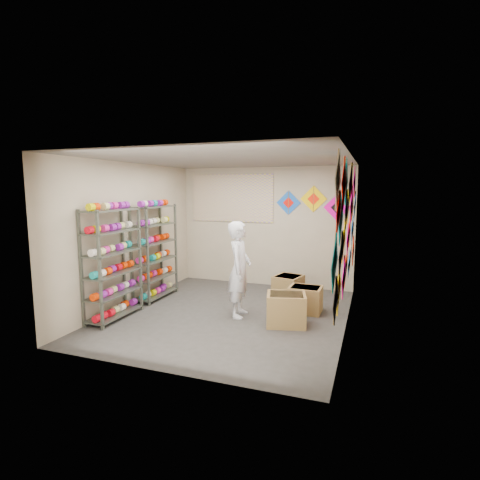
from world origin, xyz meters
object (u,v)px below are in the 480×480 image
at_px(shelf_rack_front, 113,264).
at_px(shopkeeper, 240,269).
at_px(shelf_rack_back, 155,252).
at_px(carton_b, 305,299).
at_px(carton_c, 288,287).
at_px(carton_a, 286,309).

xyz_separation_m(shelf_rack_front, shopkeeper, (1.98, 0.84, -0.12)).
height_order(shelf_rack_back, carton_b, shelf_rack_back).
relative_size(shelf_rack_front, carton_b, 3.34).
bearing_deg(carton_c, shelf_rack_front, -126.93).
height_order(carton_b, carton_c, carton_c).
height_order(shelf_rack_back, carton_c, shelf_rack_back).
relative_size(shelf_rack_front, carton_c, 3.47).
bearing_deg(carton_c, carton_b, -42.80).
bearing_deg(carton_a, carton_b, 62.34).
distance_m(shelf_rack_front, carton_b, 3.43).
bearing_deg(shelf_rack_back, carton_a, -12.23).
distance_m(shopkeeper, carton_c, 1.53).
height_order(shopkeeper, carton_c, shopkeeper).
bearing_deg(carton_c, carton_a, -65.54).
bearing_deg(shopkeeper, carton_a, -107.07).
bearing_deg(carton_c, shopkeeper, -101.06).
xyz_separation_m(shelf_rack_front, carton_b, (3.03, 1.43, -0.72)).
distance_m(shelf_rack_front, shelf_rack_back, 1.30).
height_order(carton_a, carton_c, carton_a).
bearing_deg(shelf_rack_back, carton_b, 2.51).
distance_m(shelf_rack_back, carton_c, 2.79).
relative_size(shelf_rack_back, carton_c, 3.47).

